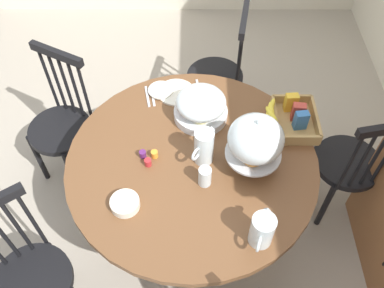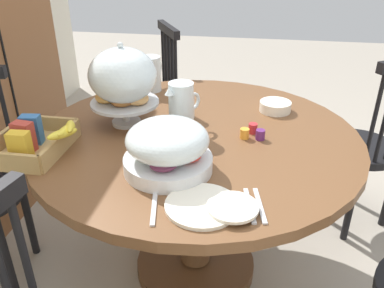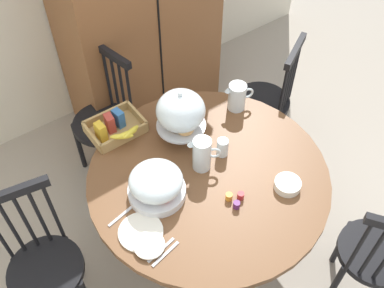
{
  "view_description": "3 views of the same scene",
  "coord_description": "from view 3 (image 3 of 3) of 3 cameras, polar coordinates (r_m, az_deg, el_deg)",
  "views": [
    {
      "loc": [
        1.32,
        0.18,
        2.47
      ],
      "look_at": [
        -0.05,
        0.17,
        0.74
      ],
      "focal_mm": 38.7,
      "sensor_mm": 36.0,
      "label": 1
    },
    {
      "loc": [
        -1.37,
        -0.05,
        1.45
      ],
      "look_at": [
        -0.05,
        0.17,
        0.74
      ],
      "focal_mm": 37.16,
      "sensor_mm": 36.0,
      "label": 2
    },
    {
      "loc": [
        -0.88,
        -0.95,
        2.64
      ],
      "look_at": [
        0.05,
        0.32,
        0.84
      ],
      "focal_mm": 41.49,
      "sensor_mm": 36.0,
      "label": 3
    }
  ],
  "objects": [
    {
      "name": "ground_plane",
      "position": [
        2.94,
        3.03,
        -15.19
      ],
      "size": [
        10.0,
        10.0,
        0.0
      ],
      "primitive_type": "plane",
      "color": "#A89E8E"
    },
    {
      "name": "wooden_armoire",
      "position": [
        3.23,
        -7.15,
        17.67
      ],
      "size": [
        1.18,
        0.6,
        1.96
      ],
      "color": "brown",
      "rests_on": "ground_plane"
    },
    {
      "name": "dining_table",
      "position": [
        2.55,
        2.0,
        -6.38
      ],
      "size": [
        1.31,
        1.31,
        0.74
      ],
      "color": "brown",
      "rests_on": "ground_plane"
    },
    {
      "name": "windsor_chair_near_window",
      "position": [
        3.22,
        9.36,
        5.25
      ],
      "size": [
        0.45,
        0.45,
        0.97
      ],
      "color": "black",
      "rests_on": "ground_plane"
    },
    {
      "name": "windsor_chair_by_cabinet",
      "position": [
        3.1,
        -11.13,
        2.84
      ],
      "size": [
        0.41,
        0.41,
        0.97
      ],
      "color": "black",
      "rests_on": "ground_plane"
    },
    {
      "name": "windsor_chair_facing_door",
      "position": [
        2.55,
        -18.4,
        -14.7
      ],
      "size": [
        0.41,
        0.41,
        0.97
      ],
      "color": "black",
      "rests_on": "ground_plane"
    },
    {
      "name": "windsor_chair_host_seat",
      "position": [
        2.64,
        22.38,
        -13.18
      ],
      "size": [
        0.46,
        0.46,
        0.97
      ],
      "color": "black",
      "rests_on": "ground_plane"
    },
    {
      "name": "pastry_stand_with_dome",
      "position": [
        2.42,
        -1.46,
        4.08
      ],
      "size": [
        0.28,
        0.28,
        0.34
      ],
      "color": "silver",
      "rests_on": "dining_table"
    },
    {
      "name": "fruit_platter_covered",
      "position": [
        2.25,
        -4.62,
        -5.19
      ],
      "size": [
        0.3,
        0.3,
        0.18
      ],
      "color": "silver",
      "rests_on": "dining_table"
    },
    {
      "name": "orange_juice_pitcher",
      "position": [
        2.69,
        5.8,
        5.96
      ],
      "size": [
        0.19,
        0.11,
        0.18
      ],
      "color": "silver",
      "rests_on": "dining_table"
    },
    {
      "name": "milk_pitcher",
      "position": [
        2.35,
        1.29,
        -1.45
      ],
      "size": [
        0.16,
        0.13,
        0.21
      ],
      "color": "silver",
      "rests_on": "dining_table"
    },
    {
      "name": "cereal_basket",
      "position": [
        2.59,
        -9.85,
        2.1
      ],
      "size": [
        0.32,
        0.3,
        0.12
      ],
      "color": "tan",
      "rests_on": "dining_table"
    },
    {
      "name": "china_plate_large",
      "position": [
        2.2,
        -6.61,
        -11.16
      ],
      "size": [
        0.22,
        0.22,
        0.01
      ],
      "primitive_type": "cylinder",
      "color": "white",
      "rests_on": "dining_table"
    },
    {
      "name": "china_plate_small",
      "position": [
        2.15,
        -5.51,
        -12.81
      ],
      "size": [
        0.15,
        0.15,
        0.01
      ],
      "primitive_type": "cylinder",
      "color": "white",
      "rests_on": "china_plate_large"
    },
    {
      "name": "cereal_bowl",
      "position": [
        2.37,
        12.17,
        -5.13
      ],
      "size": [
        0.14,
        0.14,
        0.04
      ],
      "primitive_type": "cylinder",
      "color": "white",
      "rests_on": "dining_table"
    },
    {
      "name": "drinking_glass",
      "position": [
        2.44,
        3.94,
        -0.44
      ],
      "size": [
        0.06,
        0.06,
        0.11
      ],
      "primitive_type": "cylinder",
      "color": "silver",
      "rests_on": "dining_table"
    },
    {
      "name": "jam_jar_strawberry",
      "position": [
        2.3,
        6.27,
        -6.62
      ],
      "size": [
        0.04,
        0.04,
        0.04
      ],
      "primitive_type": "cylinder",
      "color": "#B7282D",
      "rests_on": "dining_table"
    },
    {
      "name": "jam_jar_apricot",
      "position": [
        2.29,
        4.77,
        -6.77
      ],
      "size": [
        0.04,
        0.04,
        0.04
      ],
      "primitive_type": "cylinder",
      "color": "orange",
      "rests_on": "dining_table"
    },
    {
      "name": "jam_jar_grape",
      "position": [
        2.26,
        5.75,
        -7.78
      ],
      "size": [
        0.04,
        0.04,
        0.04
      ],
      "primitive_type": "cylinder",
      "color": "#5B2366",
      "rests_on": "dining_table"
    },
    {
      "name": "table_knife",
      "position": [
        2.15,
        -4.01,
        -13.45
      ],
      "size": [
        0.17,
        0.05,
        0.01
      ],
      "primitive_type": "cube",
      "rotation": [
        0.0,
        0.0,
        3.33
      ],
      "color": "silver",
      "rests_on": "dining_table"
    },
    {
      "name": "dinner_fork",
      "position": [
        2.14,
        -3.43,
        -13.94
      ],
      "size": [
        0.17,
        0.05,
        0.01
      ],
      "primitive_type": "cube",
      "rotation": [
        0.0,
        0.0,
        3.33
      ],
      "color": "silver",
      "rests_on": "dining_table"
    },
    {
      "name": "soup_spoon",
      "position": [
        2.27,
        -9.02,
        -9.04
      ],
      "size": [
        0.17,
        0.05,
        0.01
      ],
      "primitive_type": "cube",
      "rotation": [
        0.0,
        0.0,
        3.33
      ],
      "color": "silver",
      "rests_on": "dining_table"
    }
  ]
}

